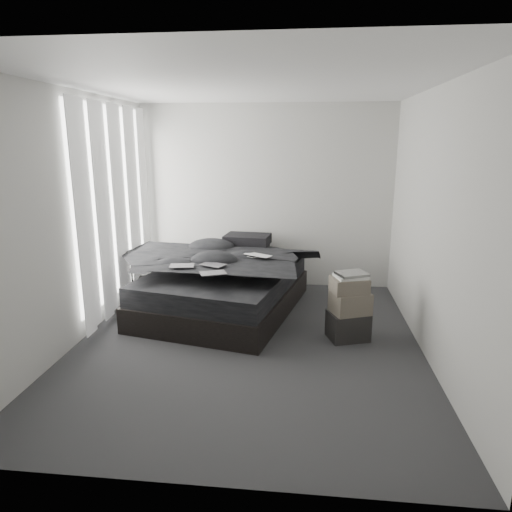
# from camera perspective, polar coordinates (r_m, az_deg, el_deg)

# --- Properties ---
(floor) EXTENTS (3.60, 4.20, 0.01)m
(floor) POSITION_cam_1_polar(r_m,az_deg,el_deg) (4.95, -1.02, -10.74)
(floor) COLOR #2F2F32
(floor) RESTS_ON ground
(ceiling) EXTENTS (3.60, 4.20, 0.01)m
(ceiling) POSITION_cam_1_polar(r_m,az_deg,el_deg) (4.52, -1.17, 20.72)
(ceiling) COLOR white
(ceiling) RESTS_ON ground
(wall_back) EXTENTS (3.60, 0.01, 2.60)m
(wall_back) POSITION_cam_1_polar(r_m,az_deg,el_deg) (6.62, 1.23, 7.38)
(wall_back) COLOR beige
(wall_back) RESTS_ON ground
(wall_front) EXTENTS (3.60, 0.01, 2.60)m
(wall_front) POSITION_cam_1_polar(r_m,az_deg,el_deg) (2.55, -7.09, -3.95)
(wall_front) COLOR beige
(wall_front) RESTS_ON ground
(wall_left) EXTENTS (0.01, 4.20, 2.60)m
(wall_left) POSITION_cam_1_polar(r_m,az_deg,el_deg) (5.11, -21.62, 4.33)
(wall_left) COLOR beige
(wall_left) RESTS_ON ground
(wall_right) EXTENTS (0.01, 4.20, 2.60)m
(wall_right) POSITION_cam_1_polar(r_m,az_deg,el_deg) (4.68, 21.36, 3.55)
(wall_right) COLOR beige
(wall_right) RESTS_ON ground
(window_left) EXTENTS (0.02, 2.00, 2.30)m
(window_left) POSITION_cam_1_polar(r_m,az_deg,el_deg) (5.89, -17.48, 6.37)
(window_left) COLOR white
(window_left) RESTS_ON wall_left
(curtain_left) EXTENTS (0.06, 2.12, 2.48)m
(curtain_left) POSITION_cam_1_polar(r_m,az_deg,el_deg) (5.88, -16.98, 5.70)
(curtain_left) COLOR white
(curtain_left) RESTS_ON wall_left
(bed) EXTENTS (2.08, 2.48, 0.30)m
(bed) POSITION_cam_1_polar(r_m,az_deg,el_deg) (5.81, -4.02, -5.32)
(bed) COLOR black
(bed) RESTS_ON floor
(mattress) EXTENTS (2.01, 2.41, 0.23)m
(mattress) POSITION_cam_1_polar(r_m,az_deg,el_deg) (5.73, -4.07, -2.83)
(mattress) COLOR black
(mattress) RESTS_ON bed
(duvet) EXTENTS (1.97, 2.17, 0.25)m
(duvet) POSITION_cam_1_polar(r_m,az_deg,el_deg) (5.62, -4.32, -0.60)
(duvet) COLOR black
(duvet) RESTS_ON mattress
(pillow_lower) EXTENTS (0.74, 0.58, 0.15)m
(pillow_lower) POSITION_cam_1_polar(r_m,az_deg,el_deg) (6.46, -1.63, 0.91)
(pillow_lower) COLOR black
(pillow_lower) RESTS_ON mattress
(pillow_upper) EXTENTS (0.66, 0.49, 0.14)m
(pillow_upper) POSITION_cam_1_polar(r_m,az_deg,el_deg) (6.38, -1.08, 2.07)
(pillow_upper) COLOR black
(pillow_upper) RESTS_ON pillow_lower
(laptop) EXTENTS (0.41, 0.37, 0.03)m
(laptop) POSITION_cam_1_polar(r_m,az_deg,el_deg) (5.54, -0.09, 0.72)
(laptop) COLOR silver
(laptop) RESTS_ON duvet
(comic_a) EXTENTS (0.30, 0.22, 0.01)m
(comic_a) POSITION_cam_1_polar(r_m,az_deg,el_deg) (5.23, -9.27, -0.37)
(comic_a) COLOR black
(comic_a) RESTS_ON duvet
(comic_b) EXTENTS (0.32, 0.28, 0.01)m
(comic_b) POSITION_cam_1_polar(r_m,az_deg,el_deg) (5.23, -5.39, -0.18)
(comic_b) COLOR black
(comic_b) RESTS_ON duvet
(comic_c) EXTENTS (0.32, 0.27, 0.01)m
(comic_c) POSITION_cam_1_polar(r_m,az_deg,el_deg) (4.90, -5.43, -1.11)
(comic_c) COLOR black
(comic_c) RESTS_ON duvet
(side_stand) EXTENTS (0.43, 0.43, 0.65)m
(side_stand) POSITION_cam_1_polar(r_m,az_deg,el_deg) (6.30, -13.85, -2.46)
(side_stand) COLOR black
(side_stand) RESTS_ON floor
(papers) EXTENTS (0.31, 0.27, 0.01)m
(papers) POSITION_cam_1_polar(r_m,az_deg,el_deg) (6.20, -13.96, 0.46)
(papers) COLOR white
(papers) RESTS_ON side_stand
(floor_books) EXTENTS (0.16, 0.20, 0.13)m
(floor_books) POSITION_cam_1_polar(r_m,az_deg,el_deg) (6.25, -9.28, -4.90)
(floor_books) COLOR black
(floor_books) RESTS_ON floor
(box_lower) EXTENTS (0.48, 0.43, 0.30)m
(box_lower) POSITION_cam_1_polar(r_m,az_deg,el_deg) (5.08, 11.41, -8.51)
(box_lower) COLOR black
(box_lower) RESTS_ON floor
(box_mid) EXTENTS (0.46, 0.42, 0.23)m
(box_mid) POSITION_cam_1_polar(r_m,az_deg,el_deg) (4.98, 11.70, -5.72)
(box_mid) COLOR #5C5449
(box_mid) RESTS_ON box_lower
(box_upper) EXTENTS (0.43, 0.38, 0.16)m
(box_upper) POSITION_cam_1_polar(r_m,az_deg,el_deg) (4.92, 11.58, -3.58)
(box_upper) COLOR #5C5449
(box_upper) RESTS_ON box_mid
(art_book_white) EXTENTS (0.37, 0.33, 0.03)m
(art_book_white) POSITION_cam_1_polar(r_m,az_deg,el_deg) (4.90, 11.73, -2.51)
(art_book_white) COLOR silver
(art_book_white) RESTS_ON box_upper
(art_book_snake) EXTENTS (0.37, 0.34, 0.03)m
(art_book_snake) POSITION_cam_1_polar(r_m,az_deg,el_deg) (4.88, 11.88, -2.20)
(art_book_snake) COLOR silver
(art_book_snake) RESTS_ON art_book_white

